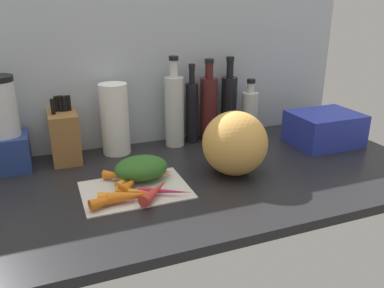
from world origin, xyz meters
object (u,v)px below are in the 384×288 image
object	(u,v)px
carrot_7	(133,196)
carrot_11	(130,184)
carrot_4	(119,176)
carrot_10	(121,195)
carrot_0	(155,191)
paper_towel_roll	(115,119)
bottle_3	(229,105)
winter_squash	(235,143)
carrot_9	(150,170)
blender_appliance	(4,131)
dish_rack	(324,129)
carrot_6	(112,199)
bottle_1	(192,111)
bottle_0	(174,110)
carrot_8	(131,177)
carrot_3	(134,191)
knife_block	(64,136)
bottle_2	(209,107)
bottle_4	(250,112)
cutting_board	(135,189)
carrot_5	(166,191)
carrot_1	(154,171)
carrot_2	(135,197)

from	to	relation	value
carrot_7	carrot_11	xyz separation A→B (cm)	(0.75, 7.64, 0.14)
carrot_4	carrot_10	world-z (taller)	carrot_10
carrot_0	paper_towel_roll	world-z (taller)	paper_towel_roll
bottle_3	winter_squash	bearing A→B (deg)	-113.26
carrot_9	carrot_4	bearing A→B (deg)	-173.39
blender_appliance	dish_rack	bearing A→B (deg)	-9.14
carrot_6	winter_squash	world-z (taller)	winter_squash
bottle_1	bottle_0	bearing A→B (deg)	-171.83
carrot_7	paper_towel_roll	xyz separation A→B (cm)	(3.44, 41.94, 11.13)
carrot_0	dish_rack	bearing A→B (deg)	14.86
carrot_8	bottle_1	xyz separation A→B (cm)	(32.93, 29.54, 11.25)
carrot_3	carrot_0	bearing A→B (deg)	-26.01
knife_block	bottle_2	size ratio (longest dim) A/B	0.70
bottle_0	bottle_4	xyz separation A→B (cm)	(34.57, 0.52, -4.74)
bottle_1	blender_appliance	bearing A→B (deg)	-177.62
carrot_6	bottle_1	bearing A→B (deg)	45.94
carrot_10	carrot_11	bearing A→B (deg)	57.55
carrot_8	knife_block	xyz separation A→B (cm)	(-17.63, 28.05, 7.40)
carrot_6	carrot_10	size ratio (longest dim) A/B	0.97
carrot_11	winter_squash	world-z (taller)	winter_squash
carrot_11	bottle_0	world-z (taller)	bottle_0
paper_towel_roll	bottle_2	xyz separation A→B (cm)	(39.33, 1.30, 0.59)
bottle_0	bottle_2	xyz separation A→B (cm)	(15.47, 1.34, -0.74)
cutting_board	carrot_5	size ratio (longest dim) A/B	1.98
carrot_5	blender_appliance	distance (cm)	61.17
cutting_board	carrot_3	size ratio (longest dim) A/B	3.10
carrot_4	carrot_6	xyz separation A→B (cm)	(-5.19, -15.31, 0.16)
carrot_3	carrot_5	bearing A→B (deg)	-17.16
carrot_1	bottle_3	xyz separation A→B (cm)	(42.03, 29.24, 11.75)
cutting_board	carrot_7	bearing A→B (deg)	-107.09
carrot_4	knife_block	bearing A→B (deg)	118.59
carrot_7	carrot_9	world-z (taller)	carrot_7
bottle_2	bottle_3	distance (cm)	9.80
carrot_3	carrot_9	xyz separation A→B (cm)	(9.00, 13.60, -0.16)
cutting_board	bottle_2	world-z (taller)	bottle_2
carrot_2	bottle_1	size ratio (longest dim) A/B	0.50
carrot_2	bottle_2	distance (cm)	61.67
blender_appliance	bottle_4	xyz separation A→B (cm)	(96.63, 2.28, -3.98)
carrot_11	blender_appliance	distance (cm)	49.51
carrot_8	carrot_2	bearing A→B (deg)	-97.03
carrot_3	carrot_10	distance (cm)	4.57
carrot_9	bottle_3	distance (cm)	52.11
carrot_2	winter_squash	world-z (taller)	winter_squash
bottle_2	bottle_4	size ratio (longest dim) A/B	1.38
carrot_11	bottle_0	distance (cm)	45.06
dish_rack	bottle_2	bearing A→B (deg)	151.95
carrot_2	dish_rack	xyz separation A→B (cm)	(84.09, 20.95, 4.69)
carrot_7	carrot_4	bearing A→B (deg)	94.17
knife_block	bottle_0	world-z (taller)	bottle_0
carrot_0	bottle_1	world-z (taller)	bottle_1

